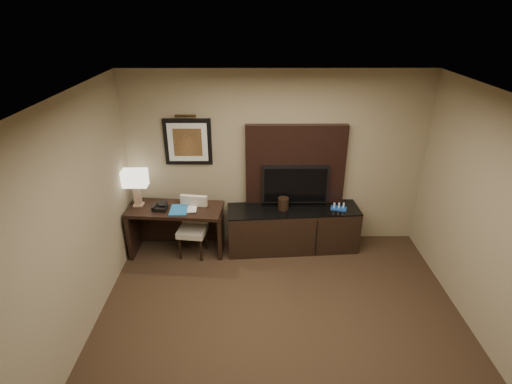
{
  "coord_description": "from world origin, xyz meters",
  "views": [
    {
      "loc": [
        -0.32,
        -3.16,
        3.51
      ],
      "look_at": [
        -0.3,
        1.8,
        1.15
      ],
      "focal_mm": 28.0,
      "sensor_mm": 36.0,
      "label": 1
    }
  ],
  "objects_px": {
    "desk": "(177,230)",
    "table_lamp": "(137,189)",
    "desk_phone": "(160,206)",
    "credenza": "(293,228)",
    "tv": "(295,184)",
    "ice_bucket": "(283,204)",
    "minibar_tray": "(339,206)",
    "desk_chair": "(192,230)"
  },
  "relations": [
    {
      "from": "credenza",
      "to": "minibar_tray",
      "type": "height_order",
      "value": "minibar_tray"
    },
    {
      "from": "table_lamp",
      "to": "ice_bucket",
      "type": "distance_m",
      "value": 2.19
    },
    {
      "from": "table_lamp",
      "to": "tv",
      "type": "bearing_deg",
      "value": 3.56
    },
    {
      "from": "desk_chair",
      "to": "table_lamp",
      "type": "bearing_deg",
      "value": 174.78
    },
    {
      "from": "desk_phone",
      "to": "minibar_tray",
      "type": "distance_m",
      "value": 2.67
    },
    {
      "from": "desk",
      "to": "desk_phone",
      "type": "height_order",
      "value": "desk_phone"
    },
    {
      "from": "desk",
      "to": "tv",
      "type": "xyz_separation_m",
      "value": [
        1.8,
        0.24,
        0.65
      ]
    },
    {
      "from": "table_lamp",
      "to": "minibar_tray",
      "type": "xyz_separation_m",
      "value": [
        3.02,
        -0.02,
        -0.29
      ]
    },
    {
      "from": "minibar_tray",
      "to": "desk_chair",
      "type": "bearing_deg",
      "value": -175.56
    },
    {
      "from": "tv",
      "to": "desk_phone",
      "type": "xyz_separation_m",
      "value": [
        -2.01,
        -0.29,
        -0.22
      ]
    },
    {
      "from": "tv",
      "to": "credenza",
      "type": "bearing_deg",
      "value": -99.3
    },
    {
      "from": "desk",
      "to": "credenza",
      "type": "bearing_deg",
      "value": 7.48
    },
    {
      "from": "tv",
      "to": "minibar_tray",
      "type": "distance_m",
      "value": 0.74
    },
    {
      "from": "credenza",
      "to": "table_lamp",
      "type": "relative_size",
      "value": 3.71
    },
    {
      "from": "credenza",
      "to": "desk_phone",
      "type": "distance_m",
      "value": 2.04
    },
    {
      "from": "table_lamp",
      "to": "desk_phone",
      "type": "xyz_separation_m",
      "value": [
        0.36,
        -0.14,
        -0.22
      ]
    },
    {
      "from": "credenza",
      "to": "desk_phone",
      "type": "bearing_deg",
      "value": 179.57
    },
    {
      "from": "table_lamp",
      "to": "ice_bucket",
      "type": "relative_size",
      "value": 2.92
    },
    {
      "from": "tv",
      "to": "table_lamp",
      "type": "bearing_deg",
      "value": -176.44
    },
    {
      "from": "table_lamp",
      "to": "desk_phone",
      "type": "bearing_deg",
      "value": -21.68
    },
    {
      "from": "ice_bucket",
      "to": "minibar_tray",
      "type": "xyz_separation_m",
      "value": [
        0.84,
        -0.0,
        -0.05
      ]
    },
    {
      "from": "tv",
      "to": "minibar_tray",
      "type": "height_order",
      "value": "tv"
    },
    {
      "from": "credenza",
      "to": "ice_bucket",
      "type": "xyz_separation_m",
      "value": [
        -0.16,
        -0.01,
        0.43
      ]
    },
    {
      "from": "minibar_tray",
      "to": "table_lamp",
      "type": "bearing_deg",
      "value": 179.61
    },
    {
      "from": "desk",
      "to": "minibar_tray",
      "type": "height_order",
      "value": "minibar_tray"
    },
    {
      "from": "desk_chair",
      "to": "ice_bucket",
      "type": "bearing_deg",
      "value": 15.31
    },
    {
      "from": "desk_phone",
      "to": "desk",
      "type": "bearing_deg",
      "value": 17.7
    },
    {
      "from": "tv",
      "to": "ice_bucket",
      "type": "relative_size",
      "value": 5.44
    },
    {
      "from": "desk_chair",
      "to": "desk_phone",
      "type": "height_order",
      "value": "desk_phone"
    },
    {
      "from": "desk",
      "to": "minibar_tray",
      "type": "xyz_separation_m",
      "value": [
        2.46,
        0.07,
        0.35
      ]
    },
    {
      "from": "desk",
      "to": "desk_phone",
      "type": "distance_m",
      "value": 0.47
    },
    {
      "from": "desk",
      "to": "minibar_tray",
      "type": "distance_m",
      "value": 2.48
    },
    {
      "from": "desk_chair",
      "to": "ice_bucket",
      "type": "relative_size",
      "value": 4.57
    },
    {
      "from": "tv",
      "to": "table_lamp",
      "type": "distance_m",
      "value": 2.37
    },
    {
      "from": "desk",
      "to": "table_lamp",
      "type": "bearing_deg",
      "value": 175.47
    },
    {
      "from": "minibar_tray",
      "to": "ice_bucket",
      "type": "bearing_deg",
      "value": 179.78
    },
    {
      "from": "table_lamp",
      "to": "ice_bucket",
      "type": "height_order",
      "value": "table_lamp"
    },
    {
      "from": "credenza",
      "to": "ice_bucket",
      "type": "height_order",
      "value": "ice_bucket"
    },
    {
      "from": "tv",
      "to": "minibar_tray",
      "type": "xyz_separation_m",
      "value": [
        0.66,
        -0.17,
        -0.29
      ]
    },
    {
      "from": "desk",
      "to": "table_lamp",
      "type": "height_order",
      "value": "table_lamp"
    },
    {
      "from": "desk",
      "to": "table_lamp",
      "type": "relative_size",
      "value": 2.6
    },
    {
      "from": "desk_chair",
      "to": "minibar_tray",
      "type": "xyz_separation_m",
      "value": [
        2.21,
        0.17,
        0.31
      ]
    }
  ]
}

